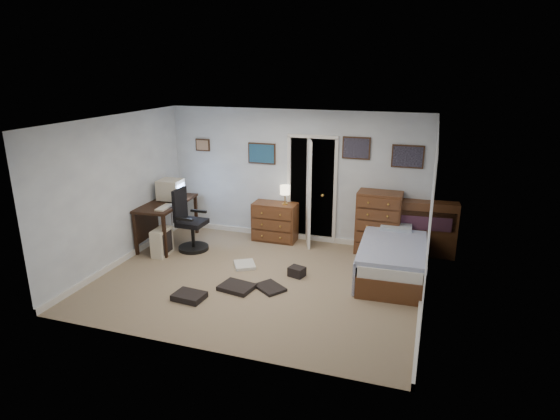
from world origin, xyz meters
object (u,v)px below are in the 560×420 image
(bed, at_px, (392,259))
(tall_dresser, at_px, (378,223))
(low_dresser, at_px, (275,222))
(computer_desk, at_px, (162,211))
(office_chair, at_px, (189,227))

(bed, bearing_deg, tall_dresser, 107.76)
(low_dresser, distance_m, bed, 2.50)
(computer_desk, xyz_separation_m, bed, (4.28, -0.16, -0.34))
(computer_desk, relative_size, bed, 0.76)
(office_chair, bearing_deg, low_dresser, 36.17)
(office_chair, xyz_separation_m, bed, (3.64, -0.02, -0.15))
(computer_desk, relative_size, tall_dresser, 1.29)
(tall_dresser, bearing_deg, bed, -68.99)
(office_chair, height_order, bed, office_chair)
(office_chair, xyz_separation_m, tall_dresser, (3.30, 0.92, 0.13))
(office_chair, bearing_deg, bed, 0.60)
(office_chair, xyz_separation_m, low_dresser, (1.34, 0.95, -0.07))
(tall_dresser, bearing_deg, computer_desk, -167.68)
(tall_dresser, distance_m, bed, 1.03)
(bed, bearing_deg, low_dresser, 155.29)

